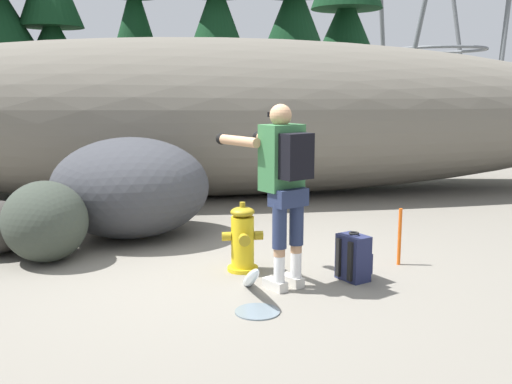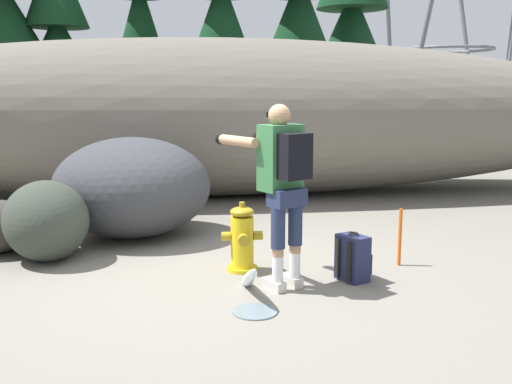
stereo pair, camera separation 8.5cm
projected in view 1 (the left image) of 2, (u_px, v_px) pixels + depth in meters
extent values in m
cube|color=slate|center=(227.00, 275.00, 5.84)|extent=(56.00, 56.00, 0.04)
ellipsoid|color=#666056|center=(206.00, 118.00, 9.99)|extent=(15.66, 3.20, 2.66)
cylinder|color=gold|center=(243.00, 268.00, 5.92)|extent=(0.31, 0.31, 0.04)
cylinder|color=gold|center=(243.00, 242.00, 5.87)|extent=(0.23, 0.23, 0.51)
ellipsoid|color=#9E8419|center=(242.00, 212.00, 5.82)|extent=(0.24, 0.24, 0.10)
cylinder|color=#9E8419|center=(242.00, 205.00, 5.80)|extent=(0.06, 0.06, 0.05)
cylinder|color=#9E8419|center=(227.00, 236.00, 5.84)|extent=(0.09, 0.09, 0.09)
cylinder|color=#9E8419|center=(258.00, 235.00, 5.88)|extent=(0.09, 0.09, 0.09)
cylinder|color=#9E8419|center=(244.00, 240.00, 5.70)|extent=(0.11, 0.09, 0.11)
ellipsoid|color=silver|center=(250.00, 279.00, 5.26)|extent=(0.10, 1.02, 0.56)
cylinder|color=slate|center=(257.00, 312.00, 4.80)|extent=(0.37, 0.37, 0.01)
cube|color=beige|center=(275.00, 285.00, 5.35)|extent=(0.22, 0.28, 0.09)
cylinder|color=white|center=(279.00, 269.00, 5.27)|extent=(0.10, 0.10, 0.24)
cylinder|color=tan|center=(279.00, 252.00, 5.25)|extent=(0.10, 0.10, 0.07)
cylinder|color=#232D4C|center=(280.00, 226.00, 5.21)|extent=(0.13, 0.13, 0.40)
cube|color=beige|center=(292.00, 280.00, 5.47)|extent=(0.22, 0.28, 0.09)
cylinder|color=white|center=(296.00, 265.00, 5.39)|extent=(0.10, 0.10, 0.24)
cylinder|color=tan|center=(296.00, 248.00, 5.37)|extent=(0.10, 0.10, 0.07)
cylinder|color=#232D4C|center=(296.00, 223.00, 5.32)|extent=(0.13, 0.13, 0.40)
cube|color=#232D4C|center=(288.00, 197.00, 5.22)|extent=(0.38, 0.33, 0.16)
cube|color=#336B3D|center=(282.00, 158.00, 5.24)|extent=(0.43, 0.39, 0.59)
cube|color=black|center=(296.00, 156.00, 5.08)|extent=(0.32, 0.28, 0.40)
sphere|color=tan|center=(281.00, 115.00, 5.19)|extent=(0.20, 0.20, 0.20)
cube|color=black|center=(275.00, 114.00, 5.25)|extent=(0.14, 0.09, 0.04)
cylinder|color=tan|center=(238.00, 141.00, 5.37)|extent=(0.37, 0.55, 0.09)
sphere|color=black|center=(221.00, 139.00, 5.59)|extent=(0.11, 0.11, 0.11)
cylinder|color=tan|center=(275.00, 138.00, 5.64)|extent=(0.37, 0.55, 0.09)
sphere|color=black|center=(258.00, 137.00, 5.85)|extent=(0.11, 0.11, 0.11)
cube|color=#23284C|center=(353.00, 258.00, 5.59)|extent=(0.31, 0.36, 0.44)
cube|color=#23284C|center=(363.00, 262.00, 5.68)|extent=(0.15, 0.21, 0.20)
torus|color=black|center=(354.00, 233.00, 5.55)|extent=(0.10, 0.10, 0.02)
cube|color=black|center=(338.00, 257.00, 5.60)|extent=(0.05, 0.06, 0.37)
cube|color=black|center=(350.00, 262.00, 5.46)|extent=(0.05, 0.06, 0.37)
ellipsoid|color=#36373C|center=(131.00, 187.00, 7.21)|extent=(2.11, 2.01, 1.23)
ellipsoid|color=#343B32|center=(45.00, 221.00, 6.19)|extent=(1.16, 1.24, 0.86)
cylinder|color=#47331E|center=(0.00, 134.00, 12.70)|extent=(0.35, 0.35, 1.71)
cylinder|color=#47331E|center=(58.00, 141.00, 13.14)|extent=(0.26, 0.26, 1.32)
cone|color=#0F3319|center=(54.00, 62.00, 12.84)|extent=(2.15, 2.15, 2.19)
cylinder|color=#47331E|center=(139.00, 135.00, 14.42)|extent=(0.22, 0.22, 1.38)
cone|color=#0F3319|center=(136.00, 42.00, 14.04)|extent=(1.83, 1.83, 3.11)
cylinder|color=#47331E|center=(218.00, 138.00, 13.31)|extent=(0.26, 0.26, 1.42)
cone|color=#0F3319|center=(217.00, 41.00, 12.93)|extent=(2.13, 2.13, 2.89)
cylinder|color=#47331E|center=(293.00, 136.00, 14.62)|extent=(0.32, 0.32, 1.31)
cone|color=#0F3319|center=(294.00, 42.00, 14.22)|extent=(2.66, 2.66, 3.27)
cylinder|color=#47331E|center=(343.00, 134.00, 16.38)|extent=(0.36, 0.36, 1.14)
cone|color=#0F3319|center=(345.00, 52.00, 15.99)|extent=(2.98, 2.98, 3.37)
cylinder|color=slate|center=(460.00, 53.00, 21.80)|extent=(1.06, 1.06, 6.35)
cylinder|color=slate|center=(383.00, 52.00, 21.42)|extent=(1.06, 1.06, 6.35)
cylinder|color=slate|center=(503.00, 47.00, 18.89)|extent=(1.06, 1.06, 6.35)
cylinder|color=slate|center=(415.00, 46.00, 18.52)|extent=(1.06, 1.06, 6.35)
torus|color=slate|center=(439.00, 50.00, 20.16)|extent=(3.19, 3.19, 0.10)
cylinder|color=#E55914|center=(400.00, 237.00, 6.06)|extent=(0.04, 0.04, 0.60)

